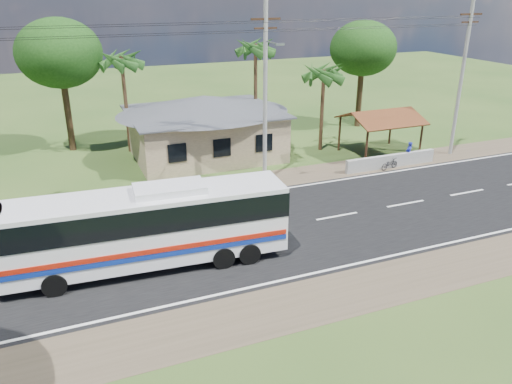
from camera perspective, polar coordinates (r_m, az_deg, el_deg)
ground at (r=25.41m, az=0.44°, el=-4.42°), size 120.00×120.00×0.00m
road at (r=25.41m, az=0.44°, el=-4.40°), size 120.00×16.00×0.03m
house at (r=36.40m, az=-5.95°, el=8.20°), size 12.40×10.00×5.00m
waiting_shed at (r=37.61m, az=14.11°, el=8.25°), size 5.20×4.48×3.35m
concrete_barrier at (r=35.42m, az=15.14°, el=3.44°), size 7.00×0.30×0.90m
utility_poles at (r=30.25m, az=0.48°, el=11.51°), size 32.80×2.22×11.00m
palm_near at (r=37.23m, az=7.76°, el=13.25°), size 2.80×2.80×6.70m
palm_mid at (r=39.56m, az=-0.05°, el=16.09°), size 2.80×2.80×8.20m
palm_far at (r=37.58m, az=-15.11°, el=14.29°), size 2.80×2.80×7.70m
tree_behind_house at (r=39.23m, az=-21.55°, el=14.49°), size 6.00×6.00×9.61m
tree_behind_shed at (r=44.71m, az=12.14°, el=15.72°), size 5.60×5.60×9.02m
coach_bus at (r=21.86m, az=-12.17°, el=-3.42°), size 12.10×3.35×3.71m
motorcycle at (r=34.99m, az=15.01°, el=3.14°), size 1.61×0.88×0.80m
person at (r=36.24m, az=17.04°, el=4.27°), size 0.69×0.57×1.64m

